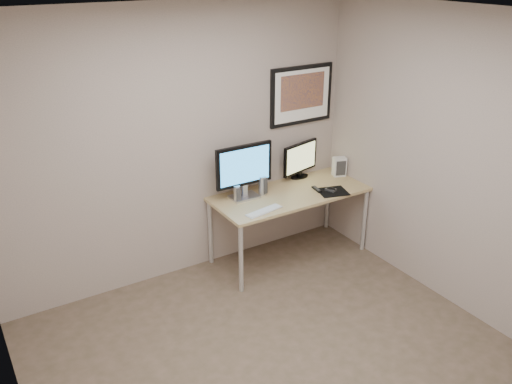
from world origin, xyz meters
TOP-DOWN VIEW (x-y plane):
  - floor at (0.00, 0.00)m, footprint 3.60×3.60m
  - room at (0.00, 0.45)m, footprint 3.60×3.60m
  - desk at (1.00, 1.35)m, footprint 1.60×0.70m
  - framed_art at (1.35, 1.68)m, footprint 0.75×0.04m
  - monitor_large at (0.54, 1.49)m, footprint 0.60×0.20m
  - monitor_tv at (1.32, 1.63)m, footprint 0.49×0.16m
  - speaker_left at (0.44, 1.45)m, footprint 0.07×0.07m
  - speaker_right at (0.74, 1.46)m, footprint 0.10×0.10m
  - phone_dock at (0.47, 1.49)m, footprint 0.07×0.07m
  - keyboard at (0.54, 1.12)m, footprint 0.40×0.17m
  - mousepad at (1.38, 1.14)m, footprint 0.35×0.32m
  - mouse at (1.38, 1.17)m, footprint 0.09×0.12m
  - remote at (1.27, 1.26)m, footprint 0.07×0.16m
  - fan_unit at (1.72, 1.45)m, footprint 0.16×0.14m

SIDE VIEW (x-z plane):
  - floor at x=0.00m, z-range 0.00..0.00m
  - desk at x=1.00m, z-range 0.30..1.03m
  - mousepad at x=1.38m, z-range 0.73..0.73m
  - keyboard at x=0.54m, z-range 0.73..0.74m
  - remote at x=1.27m, z-range 0.73..0.75m
  - mouse at x=1.38m, z-range 0.73..0.77m
  - phone_dock at x=0.47m, z-range 0.73..0.87m
  - speaker_left at x=0.44m, z-range 0.73..0.89m
  - speaker_right at x=0.74m, z-range 0.73..0.92m
  - fan_unit at x=1.72m, z-range 0.73..0.94m
  - monitor_tv at x=1.32m, z-range 0.74..1.14m
  - monitor_large at x=0.54m, z-range 0.76..1.31m
  - framed_art at x=1.35m, z-range 1.32..1.92m
  - room at x=0.00m, z-range -0.16..3.44m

